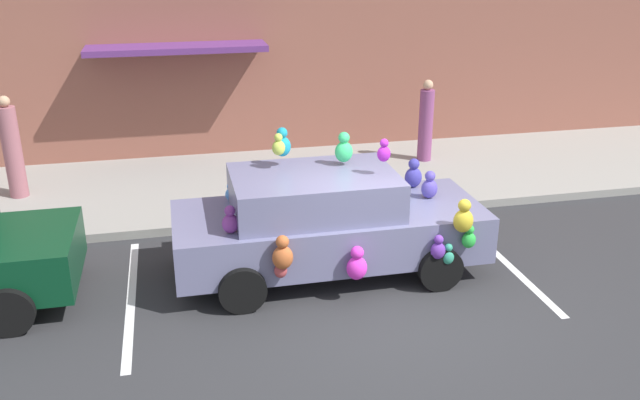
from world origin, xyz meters
name	(u,v)px	position (x,y,z in m)	size (l,w,h in m)	color
ground_plane	(395,306)	(0.00, 0.00, 0.00)	(60.00, 60.00, 0.00)	#2D2D30
sidewalk	(316,180)	(0.00, 5.00, 0.07)	(24.00, 4.00, 0.15)	gray
storefront_building	(293,10)	(-0.03, 7.14, 3.19)	(24.00, 1.25, 6.40)	brown
parking_stripe_front	(502,259)	(2.08, 1.00, 0.00)	(0.12, 3.60, 0.01)	silver
parking_stripe_rear	(131,298)	(-3.48, 1.00, 0.00)	(0.12, 3.60, 0.01)	silver
plush_covered_car	(326,221)	(-0.67, 1.20, 0.80)	(4.46, 2.10, 2.12)	slate
teddy_bear_on_sidewalk	(361,182)	(0.56, 3.67, 0.44)	(0.32, 0.27, 0.62)	brown
pedestrian_near_shopfront	(426,123)	(2.51, 5.53, 0.97)	(0.30, 0.30, 1.74)	#874375
pedestrian_walking_past	(12,150)	(-5.61, 5.12, 1.03)	(0.33, 0.33, 1.89)	#A15E69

